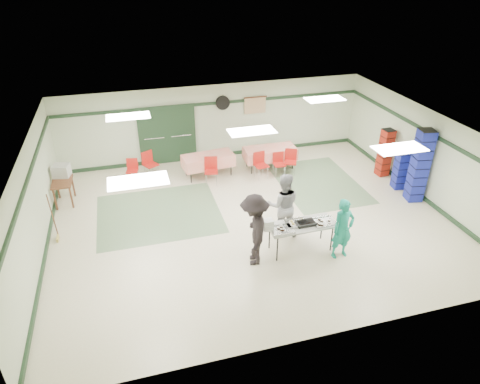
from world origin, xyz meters
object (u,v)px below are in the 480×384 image
object	(u,v)px
crate_stack_blue_a	(401,167)
volunteer_grey	(283,205)
printer_table	(62,184)
volunteer_teal	(343,229)
chair_c	(291,159)
broom	(53,216)
serving_table	(301,226)
chair_b	(260,162)
volunteer_dark	(254,230)
chair_loose_b	(132,168)
dining_table_a	(270,153)
chair_a	(279,161)
crate_stack_red	(385,153)
chair_loose_a	(149,162)
crate_stack_blue_b	(420,166)
chair_d	(211,168)
dining_table_b	(208,160)
office_printer	(61,171)

from	to	relation	value
crate_stack_blue_a	volunteer_grey	bearing A→B (deg)	-162.67
crate_stack_blue_a	printer_table	xyz separation A→B (m)	(-10.30, 1.89, -0.09)
printer_table	volunteer_teal	bearing A→B (deg)	-33.03
chair_c	broom	size ratio (longest dim) A/B	0.62
serving_table	chair_b	distance (m)	4.18
volunteer_dark	chair_loose_b	size ratio (longest dim) A/B	2.36
volunteer_teal	dining_table_a	size ratio (longest dim) A/B	0.88
chair_a	crate_stack_red	size ratio (longest dim) A/B	0.49
volunteer_teal	chair_loose_a	xyz separation A→B (m)	(-4.17, 5.72, -0.25)
chair_c	chair_loose_a	distance (m)	4.79
chair_c	broom	bearing A→B (deg)	-140.69
serving_table	dining_table_a	xyz separation A→B (m)	(0.82, 4.73, -0.14)
chair_a	crate_stack_blue_b	world-z (taller)	crate_stack_blue_b
chair_loose_a	chair_loose_b	bearing A→B (deg)	170.64
volunteer_teal	serving_table	bearing A→B (deg)	144.07
chair_b	broom	xyz separation A→B (m)	(-6.31, -2.01, 0.19)
chair_b	chair_loose_a	size ratio (longest dim) A/B	0.99
volunteer_dark	chair_c	world-z (taller)	volunteer_dark
volunteer_teal	volunteer_dark	size ratio (longest dim) A/B	0.86
chair_d	crate_stack_red	world-z (taller)	crate_stack_red
volunteer_dark	dining_table_b	xyz separation A→B (m)	(-0.10, 4.88, -0.36)
serving_table	chair_loose_a	xyz separation A→B (m)	(-3.31, 5.21, -0.16)
serving_table	crate_stack_red	size ratio (longest dim) A/B	1.04
chair_loose_a	chair_d	bearing A→B (deg)	-57.48
chair_loose_b	chair_a	bearing A→B (deg)	2.81
chair_loose_a	chair_loose_b	distance (m)	0.61
chair_loose_b	office_printer	bearing A→B (deg)	-152.12
office_printer	chair_loose_a	bearing A→B (deg)	28.75
volunteer_teal	chair_c	bearing A→B (deg)	78.33
chair_c	chair_loose_b	size ratio (longest dim) A/B	1.10
chair_d	chair_loose_b	bearing A→B (deg)	173.03
volunteer_teal	office_printer	world-z (taller)	volunteer_teal
chair_loose_b	printer_table	xyz separation A→B (m)	(-2.07, -0.90, 0.16)
volunteer_grey	broom	distance (m)	6.00
dining_table_b	printer_table	bearing A→B (deg)	-179.25
volunteer_dark	crate_stack_blue_a	xyz separation A→B (m)	(5.63, 2.36, -0.19)
dining_table_b	chair_d	distance (m)	0.56
serving_table	broom	world-z (taller)	broom
crate_stack_red	chair_c	bearing A→B (deg)	161.87
dining_table_b	volunteer_grey	bearing A→B (deg)	-80.27
dining_table_a	chair_a	world-z (taller)	chair_a
serving_table	chair_loose_a	world-z (taller)	chair_loose_a
chair_loose_a	volunteer_teal	bearing A→B (deg)	-82.69
chair_loose_a	broom	world-z (taller)	broom
chair_c	chair_loose_b	distance (m)	5.32
printer_table	crate_stack_blue_b	bearing A→B (deg)	-13.53
dining_table_a	chair_loose_a	world-z (taller)	chair_loose_a
volunteer_teal	office_printer	distance (m)	8.43
chair_loose_b	crate_stack_red	bearing A→B (deg)	0.28
dining_table_b	chair_b	xyz separation A→B (m)	(1.66, -0.56, -0.03)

